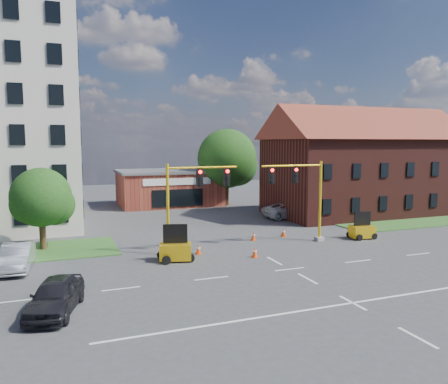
{
  "coord_description": "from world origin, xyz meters",
  "views": [
    {
      "loc": [
        -12.87,
        -22.49,
        7.52
      ],
      "look_at": [
        -0.42,
        10.0,
        3.66
      ],
      "focal_mm": 35.0,
      "sensor_mm": 36.0,
      "label": 1
    }
  ],
  "objects_px": {
    "trailer_east": "(362,230)",
    "pickup_white": "(291,210)",
    "signal_mast_west": "(191,197)",
    "trailer_west": "(175,250)",
    "signal_mast_east": "(302,192)",
    "sedan_dark": "(55,296)"
  },
  "relations": [
    {
      "from": "trailer_east",
      "to": "pickup_white",
      "type": "xyz_separation_m",
      "value": [
        -0.53,
        10.42,
        0.14
      ]
    },
    {
      "from": "signal_mast_west",
      "to": "trailer_west",
      "type": "relative_size",
      "value": 2.7
    },
    {
      "from": "trailer_west",
      "to": "pickup_white",
      "type": "bearing_deg",
      "value": 53.65
    },
    {
      "from": "signal_mast_east",
      "to": "sedan_dark",
      "type": "xyz_separation_m",
      "value": [
        -17.52,
        -8.23,
        -3.14
      ]
    },
    {
      "from": "trailer_west",
      "to": "trailer_east",
      "type": "distance_m",
      "value": 15.62
    },
    {
      "from": "signal_mast_east",
      "to": "trailer_west",
      "type": "distance_m",
      "value": 10.91
    },
    {
      "from": "signal_mast_east",
      "to": "signal_mast_west",
      "type": "bearing_deg",
      "value": 180.0
    },
    {
      "from": "signal_mast_east",
      "to": "trailer_east",
      "type": "xyz_separation_m",
      "value": [
        5.28,
        -0.49,
        -3.27
      ]
    },
    {
      "from": "signal_mast_west",
      "to": "signal_mast_east",
      "type": "xyz_separation_m",
      "value": [
        8.71,
        0.0,
        0.0
      ]
    },
    {
      "from": "signal_mast_east",
      "to": "sedan_dark",
      "type": "relative_size",
      "value": 1.36
    },
    {
      "from": "pickup_white",
      "to": "trailer_west",
      "type": "bearing_deg",
      "value": 129.05
    },
    {
      "from": "trailer_east",
      "to": "sedan_dark",
      "type": "bearing_deg",
      "value": -154.21
    },
    {
      "from": "trailer_west",
      "to": "pickup_white",
      "type": "xyz_separation_m",
      "value": [
        15.05,
        11.59,
        0.07
      ]
    },
    {
      "from": "sedan_dark",
      "to": "signal_mast_west",
      "type": "bearing_deg",
      "value": 58.63
    },
    {
      "from": "signal_mast_east",
      "to": "pickup_white",
      "type": "bearing_deg",
      "value": 64.45
    },
    {
      "from": "trailer_west",
      "to": "trailer_east",
      "type": "xyz_separation_m",
      "value": [
        15.57,
        1.17,
        -0.07
      ]
    },
    {
      "from": "signal_mast_east",
      "to": "pickup_white",
      "type": "distance_m",
      "value": 11.44
    },
    {
      "from": "signal_mast_east",
      "to": "pickup_white",
      "type": "height_order",
      "value": "signal_mast_east"
    },
    {
      "from": "signal_mast_east",
      "to": "sedan_dark",
      "type": "distance_m",
      "value": 19.6
    },
    {
      "from": "pickup_white",
      "to": "sedan_dark",
      "type": "height_order",
      "value": "pickup_white"
    },
    {
      "from": "sedan_dark",
      "to": "signal_mast_east",
      "type": "bearing_deg",
      "value": 40.73
    },
    {
      "from": "pickup_white",
      "to": "sedan_dark",
      "type": "xyz_separation_m",
      "value": [
        -22.26,
        -18.16,
        -0.01
      ]
    }
  ]
}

